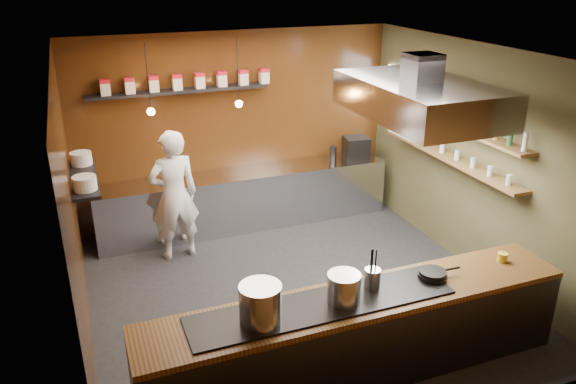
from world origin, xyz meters
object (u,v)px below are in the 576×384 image
stockpot_small (344,288)px  espresso_machine (356,148)px  stockpot_large (261,304)px  chef (174,196)px  extractor_hood (420,98)px

stockpot_small → espresso_machine: espresso_machine is taller
stockpot_small → espresso_machine: bearing=60.8°
stockpot_large → stockpot_small: 0.83m
stockpot_small → chef: bearing=107.6°
stockpot_large → stockpot_small: size_ratio=1.21×
stockpot_small → espresso_machine: size_ratio=0.84×
extractor_hood → stockpot_small: extractor_hood is taller
espresso_machine → chef: 3.15m
espresso_machine → stockpot_small: bearing=-111.2°
stockpot_large → chef: chef is taller
extractor_hood → chef: size_ratio=1.07×
stockpot_large → stockpot_small: (0.83, 0.02, -0.04)m
extractor_hood → stockpot_large: extractor_hood is taller
stockpot_large → extractor_hood: bearing=28.3°
extractor_hood → chef: 3.55m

